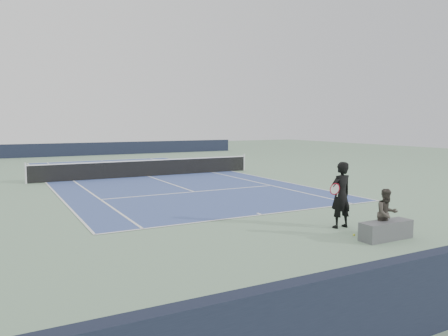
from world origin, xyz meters
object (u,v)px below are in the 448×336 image
tennis_player (341,195)px  tennis_net (148,168)px  tennis_ball (354,235)px  spectator_bench (386,221)px

tennis_player → tennis_net: bearing=94.2°
tennis_ball → spectator_bench: spectator_bench is taller
tennis_player → spectator_bench: tennis_player is taller
tennis_net → tennis_ball: 15.35m
spectator_bench → tennis_ball: bearing=126.2°
tennis_net → spectator_bench: 16.03m
tennis_ball → spectator_bench: (0.48, -0.66, 0.45)m
tennis_ball → spectator_bench: 0.93m
tennis_net → tennis_player: 14.48m
tennis_net → spectator_bench: spectator_bench is taller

